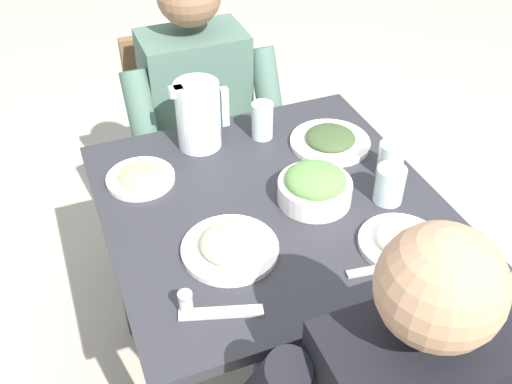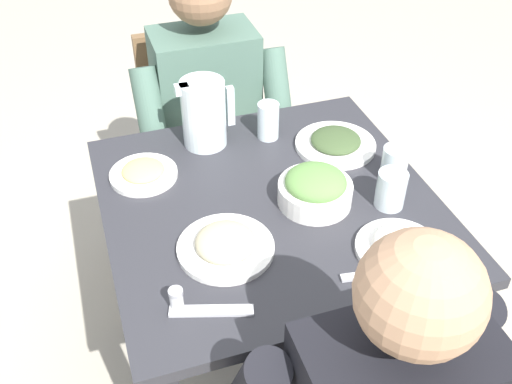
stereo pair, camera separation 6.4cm
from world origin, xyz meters
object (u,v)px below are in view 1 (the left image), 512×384
object	(u,v)px
plate_yoghurt	(402,240)
water_glass_by_pitcher	(391,159)
diner_far	(206,135)
plate_dolmas	(330,140)
plate_beans	(230,246)
dining_table	(269,242)
water_glass_near_right	(262,120)
salt_shaker	(186,303)
salad_bowl	(315,186)
plate_fries	(140,177)
water_glass_far_left	(390,185)
chair_far	(191,139)
water_pitcher	(198,115)

from	to	relation	value
plate_yoghurt	water_glass_by_pitcher	distance (m)	0.27
diner_far	plate_dolmas	world-z (taller)	diner_far
diner_far	plate_beans	distance (m)	0.67
dining_table	diner_far	distance (m)	0.51
plate_yoghurt	plate_dolmas	bearing A→B (deg)	85.33
plate_yoghurt	water_glass_by_pitcher	size ratio (longest dim) A/B	2.14
plate_yoghurt	plate_beans	world-z (taller)	plate_yoghurt
water_glass_near_right	salt_shaker	size ratio (longest dim) A/B	1.96
salad_bowl	plate_fries	size ratio (longest dim) A/B	1.04
plate_yoghurt	water_glass_by_pitcher	world-z (taller)	water_glass_by_pitcher
water_glass_near_right	salt_shaker	bearing A→B (deg)	-125.51
diner_far	water_glass_far_left	distance (m)	0.69
salt_shaker	plate_beans	bearing A→B (deg)	43.05
chair_far	salad_bowl	size ratio (longest dim) A/B	4.68
water_pitcher	plate_fries	distance (m)	0.23
plate_fries	water_glass_by_pitcher	world-z (taller)	water_glass_by_pitcher
diner_far	plate_yoghurt	distance (m)	0.81
chair_far	salt_shaker	distance (m)	1.05
plate_beans	water_glass_far_left	world-z (taller)	water_glass_far_left
salad_bowl	water_glass_by_pitcher	size ratio (longest dim) A/B	2.00
salad_bowl	water_glass_near_right	xyz separation A→B (m)	(-0.01, 0.31, 0.01)
water_glass_far_left	diner_far	bearing A→B (deg)	114.56
water_glass_by_pitcher	plate_fries	bearing A→B (deg)	161.35
plate_dolmas	water_glass_by_pitcher	xyz separation A→B (m)	(0.08, -0.17, 0.03)
water_pitcher	water_glass_far_left	world-z (taller)	water_pitcher
plate_yoghurt	salt_shaker	distance (m)	0.50
water_pitcher	water_glass_far_left	xyz separation A→B (m)	(0.36, -0.40, -0.05)
water_pitcher	plate_fries	world-z (taller)	water_pitcher
plate_fries	water_pitcher	bearing A→B (deg)	27.77
water_pitcher	salad_bowl	bearing A→B (deg)	-60.45
water_pitcher	plate_beans	xyz separation A→B (m)	(-0.06, -0.43, -0.08)
water_glass_by_pitcher	salt_shaker	size ratio (longest dim) A/B	1.68
dining_table	plate_fries	bearing A→B (deg)	144.90
plate_beans	plate_fries	distance (m)	0.35
diner_far	plate_yoghurt	world-z (taller)	diner_far
chair_far	water_glass_near_right	distance (m)	0.55
salad_bowl	plate_yoghurt	size ratio (longest dim) A/B	0.94
plate_beans	water_glass_by_pitcher	xyz separation A→B (m)	(0.48, 0.12, 0.03)
plate_dolmas	salt_shaker	xyz separation A→B (m)	(-0.54, -0.42, 0.01)
dining_table	salt_shaker	bearing A→B (deg)	-138.25
plate_dolmas	water_glass_far_left	xyz separation A→B (m)	(0.02, -0.27, 0.03)
salad_bowl	plate_beans	distance (m)	0.27
plate_beans	water_glass_by_pitcher	world-z (taller)	water_glass_by_pitcher
salad_bowl	water_glass_near_right	world-z (taller)	water_glass_near_right
salad_bowl	salt_shaker	size ratio (longest dim) A/B	3.36
water_glass_far_left	plate_beans	bearing A→B (deg)	-176.31
plate_fries	salt_shaker	xyz separation A→B (m)	(-0.01, -0.45, 0.01)
plate_fries	chair_far	bearing A→B (deg)	62.46
chair_far	dining_table	bearing A→B (deg)	-89.25
salad_bowl	water_glass_far_left	bearing A→B (deg)	-21.37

